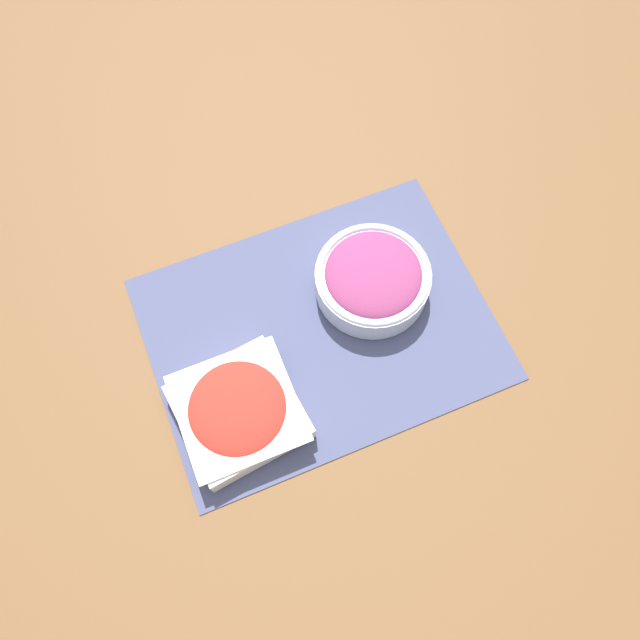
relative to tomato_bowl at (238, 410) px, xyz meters
The scene contains 4 objects.
ground_plane 0.17m from the tomato_bowl, 152.49° to the right, with size 3.00×3.00×0.00m, color brown.
placemat 0.17m from the tomato_bowl, 152.49° to the right, with size 0.50×0.37×0.00m.
tomato_bowl is the anchor object (origin of this frame).
onion_bowl 0.27m from the tomato_bowl, 156.02° to the right, with size 0.17×0.17×0.06m.
Camera 1 is at (0.13, 0.32, 0.86)m, focal length 35.00 mm.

